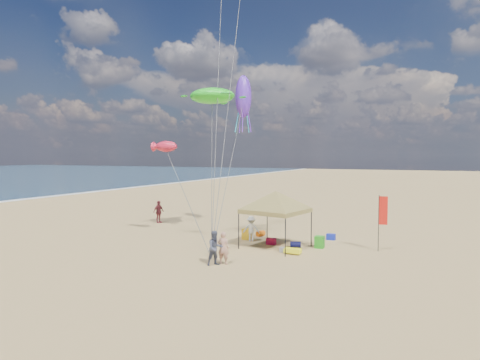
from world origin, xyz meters
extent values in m
plane|color=tan|center=(0.00, 0.00, 0.00)|extent=(280.00, 280.00, 0.00)
cylinder|color=black|center=(0.43, 6.20, 1.03)|extent=(0.06, 0.06, 2.05)
cylinder|color=black|center=(3.46, 5.60, 1.03)|extent=(0.06, 0.06, 2.05)
cylinder|color=black|center=(-0.17, 3.17, 1.03)|extent=(0.06, 0.06, 2.05)
cylinder|color=black|center=(2.86, 2.57, 1.03)|extent=(0.06, 0.06, 2.05)
cube|color=olive|center=(1.65, 4.38, 2.18)|extent=(3.73, 3.73, 0.25)
pyramid|color=olive|center=(1.65, 4.38, 3.33)|extent=(6.11, 6.11, 1.03)
cylinder|color=black|center=(7.22, 5.91, 1.59)|extent=(0.04, 0.04, 3.18)
cube|color=red|center=(7.45, 5.94, 2.32)|extent=(0.46, 0.08, 1.59)
cube|color=#A20D2C|center=(1.12, 5.08, 0.19)|extent=(0.54, 0.38, 0.38)
cube|color=#1524AE|center=(4.11, 7.98, 0.19)|extent=(0.54, 0.38, 0.38)
cylinder|color=#0E0F3D|center=(2.72, 4.85, 0.18)|extent=(0.69, 0.54, 0.36)
cylinder|color=#D75D0B|center=(-0.43, 7.22, 0.18)|extent=(0.54, 0.69, 0.36)
cube|color=#24941A|center=(4.02, 5.36, 0.35)|extent=(0.50, 0.50, 0.70)
cube|color=yellow|center=(-0.85, 5.87, 0.35)|extent=(0.50, 0.50, 0.70)
cube|color=gray|center=(2.44, 3.43, 0.14)|extent=(0.34, 0.30, 0.28)
cube|color=#FFFA1C|center=(3.06, 3.22, 0.20)|extent=(0.90, 0.50, 0.24)
imported|color=#AE7963|center=(0.55, -0.19, 0.82)|extent=(0.63, 0.45, 1.63)
imported|color=#3E4255|center=(0.31, -0.57, 0.85)|extent=(1.02, 1.05, 1.71)
imported|color=white|center=(-0.34, 5.43, 0.79)|extent=(1.16, 0.90, 1.59)
imported|color=#95393F|center=(-9.85, 8.87, 0.89)|extent=(0.61, 1.11, 1.79)
ellipsoid|color=#24D522|center=(-3.13, 5.50, 9.21)|extent=(3.62, 3.25, 1.00)
ellipsoid|color=red|center=(-5.79, 4.16, 5.97)|extent=(1.69, 1.06, 0.70)
ellipsoid|color=#5E2AC6|center=(-2.44, 8.88, 9.56)|extent=(1.51, 1.51, 2.99)
camera|label=1|loc=(9.85, -18.41, 5.42)|focal=31.24mm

